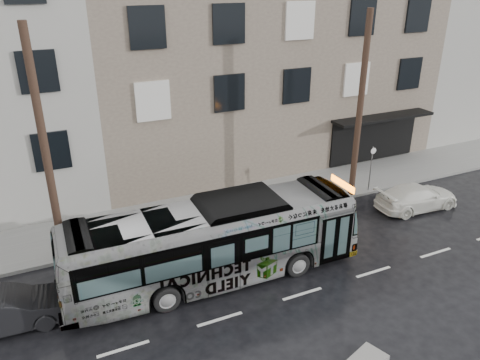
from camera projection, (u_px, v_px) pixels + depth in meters
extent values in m
plane|color=black|center=(269.00, 259.00, 18.82)|extent=(120.00, 120.00, 0.00)
cube|color=gray|center=(222.00, 207.00, 22.86)|extent=(90.00, 3.60, 0.15)
cube|color=gray|center=(246.00, 61.00, 29.05)|extent=(20.00, 12.00, 11.00)
cube|color=#A8A79F|center=(468.00, 37.00, 36.14)|extent=(18.00, 12.00, 12.00)
cylinder|color=#3C281E|center=(360.00, 108.00, 22.17)|extent=(0.30, 0.30, 9.00)
cylinder|color=#3C281E|center=(45.00, 152.00, 16.80)|extent=(0.30, 0.30, 9.00)
cylinder|color=slate|center=(371.00, 169.00, 23.93)|extent=(0.06, 0.06, 2.40)
imported|color=#B2B2B2|center=(213.00, 242.00, 17.05)|extent=(11.14, 2.84, 3.09)
imported|color=white|center=(417.00, 197.00, 22.62)|extent=(4.31, 1.91, 1.23)
imported|color=black|center=(4.00, 311.00, 14.90)|extent=(4.14, 1.62, 1.34)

